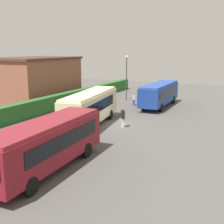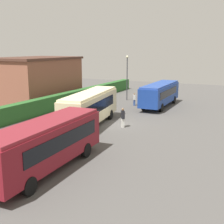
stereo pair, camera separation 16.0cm
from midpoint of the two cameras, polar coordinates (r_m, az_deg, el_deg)
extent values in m
plane|color=#514F4C|center=(29.80, 0.60, -2.42)|extent=(76.49, 76.49, 0.00)
cube|color=maroon|center=(18.87, -12.19, -5.84)|extent=(9.89, 2.91, 2.33)
cube|color=maroon|center=(18.53, -12.36, -2.11)|extent=(9.59, 2.70, 0.20)
cube|color=black|center=(18.35, -8.48, -5.30)|extent=(7.63, 0.38, 0.93)
cube|color=black|center=(19.75, -14.68, -4.31)|extent=(7.63, 0.38, 0.93)
cylinder|color=black|center=(16.42, -15.00, -13.30)|extent=(1.01, 0.32, 1.00)
cylinder|color=black|center=(21.11, -4.66, -7.15)|extent=(1.01, 0.32, 1.00)
cylinder|color=black|center=(22.23, -9.88, -6.30)|extent=(1.01, 0.32, 1.00)
cube|color=beige|center=(29.16, -3.93, 0.88)|extent=(10.41, 3.95, 2.51)
cube|color=#F8E8B2|center=(28.93, -3.97, 3.52)|extent=(10.08, 3.72, 0.20)
cube|color=black|center=(29.26, -6.29, 1.47)|extent=(7.83, 1.34, 1.01)
cube|color=black|center=(28.44, -1.94, 1.23)|extent=(7.83, 1.34, 1.01)
cube|color=black|center=(33.86, -0.89, 2.97)|extent=(0.35, 1.87, 1.06)
cube|color=silver|center=(33.74, -0.90, 4.27)|extent=(0.25, 1.26, 0.28)
cylinder|color=black|center=(32.68, -3.68, -0.25)|extent=(1.03, 0.44, 1.00)
cylinder|color=black|center=(32.02, -0.14, -0.48)|extent=(1.03, 0.44, 1.00)
cylinder|color=black|center=(27.03, -8.34, -2.96)|extent=(1.03, 0.44, 1.00)
cylinder|color=black|center=(26.23, -4.15, -3.32)|extent=(1.03, 0.44, 1.00)
sphere|color=silver|center=(34.27, -1.89, 1.02)|extent=(0.22, 0.22, 0.22)
sphere|color=silver|center=(33.90, 0.14, 0.91)|extent=(0.22, 0.22, 0.22)
cube|color=navy|center=(39.22, 9.11, 3.39)|extent=(9.87, 2.59, 2.22)
cube|color=#2747A0|center=(39.06, 9.17, 5.15)|extent=(9.57, 2.39, 0.20)
cube|color=black|center=(39.26, 7.28, 3.85)|extent=(7.67, 0.17, 0.89)
cube|color=black|center=(38.58, 10.75, 3.59)|extent=(7.67, 0.17, 0.89)
cube|color=black|center=(43.90, 10.94, 4.58)|extent=(0.07, 1.99, 0.93)
cube|color=silver|center=(43.83, 10.97, 5.44)|extent=(0.06, 1.34, 0.28)
cylinder|color=black|center=(42.60, 8.78, 2.50)|extent=(1.00, 0.30, 1.00)
cylinder|color=black|center=(42.03, 11.69, 2.26)|extent=(1.00, 0.30, 1.00)
cylinder|color=black|center=(36.88, 6.06, 1.11)|extent=(1.00, 0.30, 1.00)
cylinder|color=black|center=(36.23, 9.38, 0.82)|extent=(1.00, 0.30, 1.00)
sphere|color=silver|center=(44.22, 10.05, 3.32)|extent=(0.22, 0.22, 0.22)
sphere|color=silver|center=(43.90, 11.74, 3.19)|extent=(0.22, 0.22, 0.22)
cube|color=silver|center=(21.17, -17.84, -7.83)|extent=(0.33, 0.28, 0.87)
cube|color=olive|center=(20.92, -17.98, -5.72)|extent=(0.49, 0.32, 0.76)
sphere|color=#8C6647|center=(20.78, -18.07, -4.39)|extent=(0.24, 0.24, 0.24)
cube|color=silver|center=(28.72, 2.19, -2.08)|extent=(0.38, 0.37, 0.87)
cube|color=black|center=(28.53, 2.21, -0.50)|extent=(0.51, 0.50, 0.76)
sphere|color=brown|center=(28.43, 2.21, 0.48)|extent=(0.24, 0.24, 0.24)
cube|color=#334C8C|center=(39.77, 4.32, 1.76)|extent=(0.34, 0.33, 0.76)
cube|color=silver|center=(39.65, 4.33, 2.77)|extent=(0.47, 0.41, 0.67)
sphere|color=brown|center=(39.58, 4.34, 3.40)|extent=(0.21, 0.21, 0.21)
cube|color=#295E27|center=(34.83, -14.00, 0.83)|extent=(50.25, 1.12, 1.78)
cube|color=brown|center=(43.05, -13.92, 5.66)|extent=(11.62, 7.49, 5.87)
cube|color=#4C2D23|center=(42.84, -14.13, 9.76)|extent=(12.09, 7.79, 0.30)
cylinder|color=#38383D|center=(43.56, 2.95, 6.14)|extent=(0.14, 0.14, 6.00)
sphere|color=beige|center=(43.36, 2.99, 10.32)|extent=(0.36, 0.36, 0.36)
camera|label=1|loc=(0.08, -89.84, 0.03)|focal=48.67mm
camera|label=2|loc=(0.08, 90.16, -0.03)|focal=48.67mm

